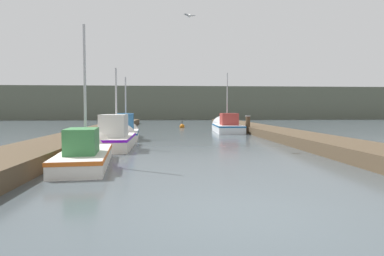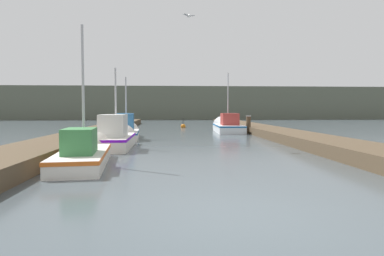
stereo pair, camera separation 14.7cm
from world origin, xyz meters
name	(u,v)px [view 1 (the left image)]	position (x,y,z in m)	size (l,w,h in m)	color
ground_plane	(240,216)	(0.00, 0.00, 0.00)	(200.00, 200.00, 0.00)	#424C51
dock_left	(95,133)	(-5.51, 16.00, 0.24)	(2.22, 40.00, 0.49)	#4C3D2B
dock_right	(271,132)	(5.51, 16.00, 0.24)	(2.22, 40.00, 0.49)	#4C3D2B
distant_shore_ridge	(173,104)	(0.00, 56.51, 2.66)	(120.00, 16.00, 5.32)	#565B4C
fishing_boat_0	(87,153)	(-3.64, 5.54, 0.35)	(1.83, 5.07, 4.65)	silver
fishing_boat_1	(117,137)	(-3.35, 10.02, 0.47)	(1.44, 4.87, 3.87)	silver
fishing_boat_2	(126,131)	(-3.50, 14.84, 0.41)	(1.68, 5.13, 3.94)	silver
fishing_boat_3	(226,126)	(3.32, 19.99, 0.42)	(1.98, 5.60, 4.92)	silver
mooring_piling_0	(248,125)	(4.39, 17.70, 0.63)	(0.35, 0.35, 1.25)	#473523
mooring_piling_1	(118,125)	(-4.38, 17.79, 0.64)	(0.27, 0.27, 1.26)	#473523
channel_buoy	(182,126)	(0.25, 25.61, 0.13)	(0.45, 0.45, 0.95)	#BF6513
seagull_lead	(189,16)	(-0.12, 10.06, 5.82)	(0.54, 0.36, 0.12)	white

